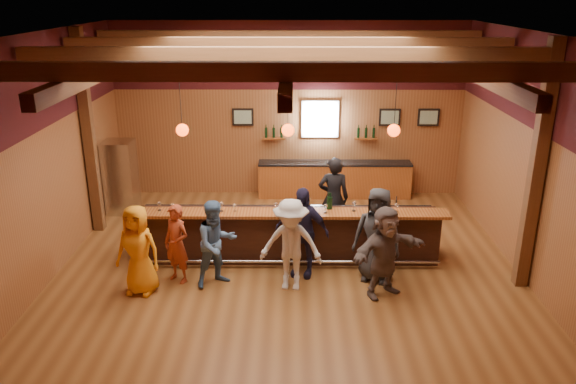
# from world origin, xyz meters

# --- Properties ---
(room) EXTENTS (9.04, 9.00, 4.52)m
(room) POSITION_xyz_m (0.00, 0.06, 3.21)
(room) COLOR brown
(room) RESTS_ON ground
(bar_counter) EXTENTS (6.30, 1.07, 1.11)m
(bar_counter) POSITION_xyz_m (0.02, 0.15, 0.52)
(bar_counter) COLOR black
(bar_counter) RESTS_ON ground
(back_bar_cabinet) EXTENTS (4.00, 0.52, 0.95)m
(back_bar_cabinet) POSITION_xyz_m (1.20, 3.72, 0.48)
(back_bar_cabinet) COLOR brown
(back_bar_cabinet) RESTS_ON ground
(window) EXTENTS (0.95, 0.09, 0.95)m
(window) POSITION_xyz_m (0.80, 3.95, 2.05)
(window) COLOR silver
(window) RESTS_ON room
(framed_pictures) EXTENTS (5.35, 0.05, 0.45)m
(framed_pictures) POSITION_xyz_m (1.67, 3.94, 2.10)
(framed_pictures) COLOR black
(framed_pictures) RESTS_ON room
(wine_shelves) EXTENTS (3.00, 0.18, 0.30)m
(wine_shelves) POSITION_xyz_m (0.80, 3.88, 1.62)
(wine_shelves) COLOR brown
(wine_shelves) RESTS_ON room
(pendant_lights) EXTENTS (4.24, 0.24, 1.37)m
(pendant_lights) POSITION_xyz_m (0.00, 0.00, 2.71)
(pendant_lights) COLOR black
(pendant_lights) RESTS_ON room
(stainless_fridge) EXTENTS (0.70, 0.70, 1.80)m
(stainless_fridge) POSITION_xyz_m (-4.10, 2.60, 0.90)
(stainless_fridge) COLOR silver
(stainless_fridge) RESTS_ON ground
(customer_orange) EXTENTS (0.91, 0.69, 1.67)m
(customer_orange) POSITION_xyz_m (-2.66, -1.34, 0.84)
(customer_orange) COLOR orange
(customer_orange) RESTS_ON ground
(customer_redvest) EXTENTS (0.66, 0.61, 1.52)m
(customer_redvest) POSITION_xyz_m (-2.06, -0.92, 0.76)
(customer_redvest) COLOR #98361B
(customer_redvest) RESTS_ON ground
(customer_denim) EXTENTS (1.01, 0.96, 1.65)m
(customer_denim) POSITION_xyz_m (-1.30, -1.04, 0.83)
(customer_denim) COLOR #4A6B94
(customer_denim) RESTS_ON ground
(customer_white) EXTENTS (1.20, 0.79, 1.74)m
(customer_white) POSITION_xyz_m (0.06, -1.19, 0.87)
(customer_white) COLOR beige
(customer_white) RESTS_ON ground
(customer_navy) EXTENTS (1.12, 0.68, 1.78)m
(customer_navy) POSITION_xyz_m (0.27, -0.65, 0.89)
(customer_navy) COLOR #1D1A35
(customer_navy) RESTS_ON ground
(customer_brown) EXTENTS (1.60, 1.23, 1.69)m
(customer_brown) POSITION_xyz_m (1.72, -1.39, 0.84)
(customer_brown) COLOR #5D4F4A
(customer_brown) RESTS_ON ground
(customer_dark) EXTENTS (1.03, 0.85, 1.82)m
(customer_dark) POSITION_xyz_m (1.67, -0.82, 0.91)
(customer_dark) COLOR #28282B
(customer_dark) RESTS_ON ground
(bartender) EXTENTS (0.68, 0.45, 1.84)m
(bartender) POSITION_xyz_m (0.99, 1.12, 0.92)
(bartender) COLOR black
(bartender) RESTS_ON ground
(ice_bucket) EXTENTS (0.23, 0.23, 0.25)m
(ice_bucket) POSITION_xyz_m (0.32, -0.12, 1.24)
(ice_bucket) COLOR brown
(ice_bucket) RESTS_ON bar_counter
(bottle_a) EXTENTS (0.08, 0.08, 0.35)m
(bottle_a) POSITION_xyz_m (0.81, -0.02, 1.25)
(bottle_a) COLOR black
(bottle_a) RESTS_ON bar_counter
(bottle_b) EXTENTS (0.07, 0.07, 0.34)m
(bottle_b) POSITION_xyz_m (0.84, -0.02, 1.24)
(bottle_b) COLOR black
(bottle_b) RESTS_ON bar_counter
(glass_a) EXTENTS (0.08, 0.08, 0.18)m
(glass_a) POSITION_xyz_m (-2.52, -0.12, 1.24)
(glass_a) COLOR silver
(glass_a) RESTS_ON bar_counter
(glass_b) EXTENTS (0.08, 0.08, 0.18)m
(glass_b) POSITION_xyz_m (-2.24, -0.20, 1.24)
(glass_b) COLOR silver
(glass_b) RESTS_ON bar_counter
(glass_c) EXTENTS (0.09, 0.09, 0.20)m
(glass_c) POSITION_xyz_m (-1.30, -0.16, 1.25)
(glass_c) COLOR silver
(glass_c) RESTS_ON bar_counter
(glass_d) EXTENTS (0.07, 0.07, 0.16)m
(glass_d) POSITION_xyz_m (-1.04, -0.16, 1.22)
(glass_d) COLOR silver
(glass_d) RESTS_ON bar_counter
(glass_e) EXTENTS (0.07, 0.07, 0.17)m
(glass_e) POSITION_xyz_m (-0.23, -0.10, 1.23)
(glass_e) COLOR silver
(glass_e) RESTS_ON bar_counter
(glass_f) EXTENTS (0.08, 0.08, 0.18)m
(glass_f) POSITION_xyz_m (0.73, -0.22, 1.24)
(glass_f) COLOR silver
(glass_f) RESTS_ON bar_counter
(glass_g) EXTENTS (0.09, 0.09, 0.20)m
(glass_g) POSITION_xyz_m (1.30, -0.12, 1.25)
(glass_g) COLOR silver
(glass_g) RESTS_ON bar_counter
(glass_h) EXTENTS (0.08, 0.08, 0.17)m
(glass_h) POSITION_xyz_m (2.12, -0.15, 1.23)
(glass_h) COLOR silver
(glass_h) RESTS_ON bar_counter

